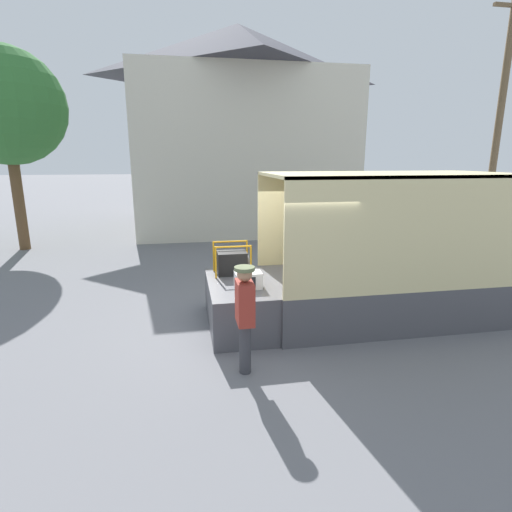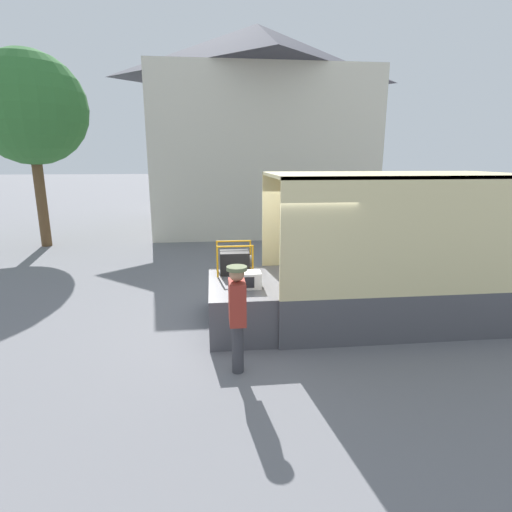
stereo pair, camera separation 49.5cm
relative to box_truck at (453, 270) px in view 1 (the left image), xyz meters
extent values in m
plane|color=slate|center=(-3.97, 0.00, -0.89)|extent=(160.00, 160.00, 0.00)
cube|color=#4C4C51|center=(-1.64, 0.00, -0.45)|extent=(4.65, 2.33, 0.88)
cube|color=beige|center=(-1.64, 1.13, 1.00)|extent=(4.65, 0.06, 2.03)
cube|color=beige|center=(-1.64, -1.13, 1.00)|extent=(4.65, 0.06, 2.03)
cube|color=beige|center=(0.65, 0.00, 1.00)|extent=(0.06, 2.33, 2.03)
cube|color=beige|center=(-1.64, 0.00, 1.98)|extent=(4.65, 2.33, 0.06)
cylinder|color=#3370B2|center=(-1.48, 0.44, 0.18)|extent=(0.31, 0.31, 0.39)
cube|color=olive|center=(-0.69, 0.18, 0.13)|extent=(0.44, 0.32, 0.29)
cube|color=#B2A893|center=(-0.06, -0.32, 0.16)|extent=(0.44, 0.32, 0.34)
cube|color=#B2A893|center=(-1.10, -0.39, 0.12)|extent=(0.44, 0.32, 0.27)
cube|color=#4C4C51|center=(-4.55, 0.00, -0.45)|extent=(1.17, 2.21, 0.88)
cube|color=white|center=(-4.43, -0.36, 0.13)|extent=(0.49, 0.34, 0.29)
cube|color=black|center=(-4.48, -0.53, 0.13)|extent=(0.31, 0.01, 0.20)
cube|color=black|center=(-4.61, 0.59, 0.21)|extent=(0.59, 0.43, 0.46)
cylinder|color=slate|center=(-4.37, 0.59, 0.24)|extent=(0.22, 0.24, 0.24)
cylinder|color=orange|center=(-4.96, 0.34, 0.30)|extent=(0.04, 0.04, 0.64)
cylinder|color=orange|center=(-4.26, 0.34, 0.30)|extent=(0.04, 0.04, 0.64)
cylinder|color=orange|center=(-4.96, 0.85, 0.30)|extent=(0.04, 0.04, 0.64)
cylinder|color=orange|center=(-4.26, 0.85, 0.30)|extent=(0.04, 0.04, 0.64)
cylinder|color=orange|center=(-4.61, 0.34, 0.61)|extent=(0.70, 0.04, 0.04)
cylinder|color=orange|center=(-4.61, 0.85, 0.61)|extent=(0.70, 0.04, 0.04)
cylinder|color=#38383D|center=(-4.71, -1.77, -0.49)|extent=(0.18, 0.18, 0.81)
cube|color=maroon|center=(-4.71, -1.77, 0.23)|extent=(0.24, 0.44, 0.64)
sphere|color=tan|center=(-4.71, -1.77, 0.66)|extent=(0.22, 0.22, 0.22)
cylinder|color=#606B47|center=(-4.71, -1.77, 0.75)|extent=(0.30, 0.30, 0.06)
cube|color=beige|center=(-2.84, 12.12, 2.43)|extent=(9.03, 7.96, 6.64)
pyramid|color=#42424C|center=(-2.84, 12.12, 6.91)|extent=(9.48, 8.36, 2.32)
cylinder|color=brown|center=(7.15, 7.68, 3.81)|extent=(0.28, 0.28, 9.40)
cylinder|color=brown|center=(-11.21, 8.06, 0.67)|extent=(0.36, 0.36, 3.13)
sphere|color=#337033|center=(-11.21, 8.06, 3.97)|extent=(3.84, 3.84, 3.84)
camera|label=1|loc=(-5.53, -7.22, 2.28)|focal=28.00mm
camera|label=2|loc=(-5.04, -7.29, 2.28)|focal=28.00mm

